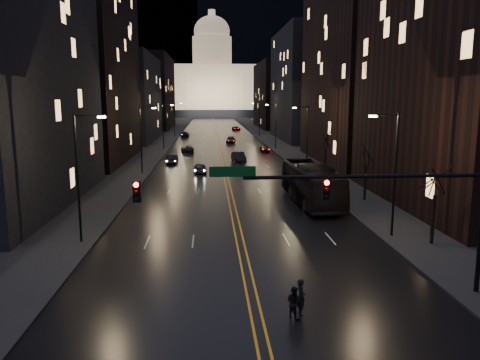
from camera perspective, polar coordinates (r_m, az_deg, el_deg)
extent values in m
plane|color=black|center=(24.03, 1.58, -14.45)|extent=(900.00, 900.00, 0.00)
cube|color=black|center=(152.13, -2.98, 6.15)|extent=(20.00, 320.00, 0.02)
cube|color=black|center=(152.58, -8.28, 6.10)|extent=(8.00, 320.00, 0.16)
cube|color=black|center=(152.96, 2.30, 6.21)|extent=(8.00, 320.00, 0.16)
cube|color=orange|center=(152.13, -2.98, 6.16)|extent=(0.62, 320.00, 0.01)
cube|color=black|center=(78.23, -18.19, 12.42)|extent=(12.00, 30.00, 28.00)
cube|color=black|center=(115.36, -13.39, 9.68)|extent=(12.00, 34.00, 20.00)
cube|color=black|center=(162.91, -10.60, 10.47)|extent=(12.00, 40.00, 24.00)
cube|color=black|center=(47.78, 25.67, 11.46)|extent=(12.00, 26.00, 24.00)
cube|color=black|center=(75.95, 14.57, 16.47)|extent=(12.00, 30.00, 38.00)
cube|color=black|center=(116.15, 7.86, 11.33)|extent=(12.00, 34.00, 26.00)
cube|color=black|center=(163.43, 4.43, 10.25)|extent=(12.00, 40.00, 22.00)
cube|color=black|center=(407.73, 2.31, 17.66)|extent=(520.00, 60.00, 130.00)
cube|color=black|center=(271.92, -3.35, 8.21)|extent=(90.00, 50.00, 4.00)
cube|color=#E4BD84|center=(271.87, -3.38, 11.17)|extent=(80.00, 36.00, 24.00)
cylinder|color=#D3B788|center=(273.05, -3.42, 15.36)|extent=(22.00, 22.00, 16.00)
ellipsoid|color=#D3B788|center=(274.32, -3.45, 17.65)|extent=(20.00, 20.00, 17.00)
cylinder|color=#E4BD84|center=(275.60, -3.47, 19.40)|extent=(4.00, 4.00, 6.00)
cylinder|color=black|center=(23.37, 15.21, 0.42)|extent=(12.00, 0.18, 0.18)
cube|color=black|center=(22.48, -12.46, -1.38)|extent=(0.35, 0.30, 1.00)
cube|color=black|center=(22.90, 10.40, -1.10)|extent=(0.35, 0.30, 1.00)
sphere|color=#FF0705|center=(22.24, -12.56, -0.59)|extent=(0.24, 0.24, 0.24)
sphere|color=#FF0705|center=(22.67, 10.54, -0.32)|extent=(0.24, 0.24, 0.24)
cube|color=#053F14|center=(22.08, -0.93, 1.02)|extent=(2.20, 0.06, 0.50)
cylinder|color=black|center=(34.80, 18.36, 0.45)|extent=(0.16, 0.16, 9.00)
cylinder|color=black|center=(34.06, 17.34, 7.59)|extent=(1.80, 0.10, 0.10)
cube|color=#E6BB8A|center=(33.75, 15.90, 7.48)|extent=(0.50, 0.25, 0.15)
cylinder|color=black|center=(33.46, -19.17, 0.05)|extent=(0.16, 0.16, 9.00)
cylinder|color=black|center=(32.81, -18.07, 7.48)|extent=(1.80, 0.10, 0.10)
cube|color=#E6BB8A|center=(32.60, -16.52, 7.37)|extent=(0.50, 0.25, 0.15)
cylinder|color=black|center=(63.39, 8.19, 4.90)|extent=(0.16, 0.16, 9.00)
cylinder|color=black|center=(62.99, 7.48, 8.81)|extent=(1.80, 0.10, 0.10)
cube|color=#E6BB8A|center=(62.82, 6.66, 8.73)|extent=(0.50, 0.25, 0.15)
cylinder|color=black|center=(62.67, -11.97, 4.73)|extent=(0.16, 0.16, 9.00)
cylinder|color=black|center=(62.32, -11.29, 8.69)|extent=(1.80, 0.10, 0.10)
cube|color=#E6BB8A|center=(62.21, -10.45, 8.63)|extent=(0.50, 0.25, 0.15)
cylinder|color=black|center=(92.88, 4.37, 6.53)|extent=(0.16, 0.16, 9.00)
cylinder|color=black|center=(92.60, 3.85, 9.19)|extent=(1.80, 0.10, 0.10)
cube|color=#E6BB8A|center=(92.49, 3.29, 9.13)|extent=(0.50, 0.25, 0.15)
cylinder|color=black|center=(92.38, -9.35, 6.41)|extent=(0.16, 0.16, 9.00)
cylinder|color=black|center=(92.15, -8.86, 9.09)|extent=(1.80, 0.10, 0.10)
cube|color=#E6BB8A|center=(92.08, -8.30, 9.05)|extent=(0.50, 0.25, 0.15)
cylinder|color=black|center=(122.61, 2.39, 7.36)|extent=(0.16, 0.16, 9.00)
cylinder|color=black|center=(122.40, 1.98, 9.37)|extent=(1.80, 0.10, 0.10)
cube|color=#E6BB8A|center=(122.32, 1.55, 9.33)|extent=(0.50, 0.25, 0.15)
cylinder|color=black|center=(122.24, -8.00, 7.27)|extent=(0.16, 0.16, 9.00)
cylinder|color=black|center=(122.06, -7.63, 9.29)|extent=(1.80, 0.10, 0.10)
cube|color=#E6BB8A|center=(122.01, -7.20, 9.25)|extent=(0.50, 0.25, 0.15)
cylinder|color=black|center=(34.37, 22.46, -4.60)|extent=(0.24, 0.24, 3.50)
cylinder|color=black|center=(47.03, 15.00, -0.43)|extent=(0.24, 0.24, 3.50)
cylinder|color=black|center=(62.20, 10.31, 2.20)|extent=(0.24, 0.24, 3.50)
imported|color=black|center=(45.20, 8.68, -0.46)|extent=(3.60, 13.54, 3.74)
imported|color=black|center=(62.94, -4.90, 1.45)|extent=(1.87, 4.18, 1.39)
imported|color=black|center=(72.50, -8.27, 2.52)|extent=(1.54, 4.41, 1.45)
imported|color=black|center=(88.36, -6.46, 3.84)|extent=(2.68, 5.07, 1.36)
imported|color=black|center=(124.15, -6.74, 5.58)|extent=(2.25, 5.02, 1.43)
imported|color=black|center=(73.80, -0.17, 2.82)|extent=(2.19, 5.06, 1.62)
imported|color=black|center=(87.86, 3.01, 3.84)|extent=(1.65, 3.91, 1.32)
imported|color=black|center=(105.70, -1.13, 4.90)|extent=(2.45, 5.03, 1.41)
imported|color=black|center=(148.26, -0.48, 6.32)|extent=(2.64, 4.98, 1.34)
imported|color=black|center=(22.43, 7.45, -13.96)|extent=(0.49, 0.68, 1.73)
imported|color=black|center=(22.12, 6.59, -14.58)|extent=(0.78, 0.84, 1.53)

